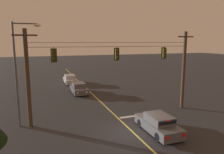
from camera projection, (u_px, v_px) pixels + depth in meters
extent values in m
plane|color=#28282B|center=(132.00, 131.00, 15.89)|extent=(180.00, 180.00, 0.00)
cube|color=#D1C64C|center=(98.00, 99.00, 24.76)|extent=(0.14, 60.00, 0.01)
cube|color=silver|center=(137.00, 116.00, 19.26)|extent=(3.40, 0.36, 0.01)
cylinder|color=#423021|center=(28.00, 79.00, 16.14)|extent=(0.32, 0.32, 7.71)
cube|color=#423021|center=(25.00, 35.00, 15.58)|extent=(1.80, 0.12, 0.12)
cylinder|color=slate|center=(25.00, 40.00, 15.64)|extent=(0.12, 0.12, 0.18)
cylinder|color=#423021|center=(184.00, 71.00, 20.94)|extent=(0.32, 0.32, 7.71)
cube|color=#423021|center=(186.00, 37.00, 20.38)|extent=(1.80, 0.12, 0.12)
cylinder|color=slate|center=(185.00, 40.00, 20.44)|extent=(0.12, 0.12, 0.18)
cylinder|color=black|center=(116.00, 47.00, 18.13)|extent=(14.54, 0.03, 0.03)
cylinder|color=black|center=(116.00, 42.00, 18.07)|extent=(14.54, 0.02, 0.02)
cylinder|color=black|center=(54.00, 48.00, 16.42)|extent=(0.04, 0.04, 0.18)
cube|color=#332D0A|center=(54.00, 56.00, 16.52)|extent=(0.32, 0.26, 0.96)
cube|color=#332D0A|center=(54.00, 55.00, 16.65)|extent=(0.48, 0.03, 1.12)
sphere|color=red|center=(54.00, 52.00, 16.32)|extent=(0.17, 0.17, 0.17)
cylinder|color=#332D0A|center=(54.00, 51.00, 16.27)|extent=(0.20, 0.10, 0.20)
sphere|color=#3D280A|center=(54.00, 56.00, 16.37)|extent=(0.17, 0.17, 0.17)
cylinder|color=#332D0A|center=(54.00, 55.00, 16.32)|extent=(0.20, 0.10, 0.20)
sphere|color=black|center=(54.00, 59.00, 16.42)|extent=(0.17, 0.17, 0.17)
cylinder|color=#332D0A|center=(54.00, 59.00, 16.37)|extent=(0.20, 0.10, 0.20)
cylinder|color=black|center=(117.00, 48.00, 18.19)|extent=(0.04, 0.04, 0.18)
cube|color=#332D0A|center=(117.00, 54.00, 18.28)|extent=(0.32, 0.26, 0.96)
cube|color=#332D0A|center=(117.00, 54.00, 18.42)|extent=(0.48, 0.03, 1.12)
sphere|color=red|center=(118.00, 51.00, 18.09)|extent=(0.17, 0.17, 0.17)
cylinder|color=#332D0A|center=(118.00, 50.00, 18.04)|extent=(0.20, 0.10, 0.20)
sphere|color=#3D280A|center=(118.00, 54.00, 18.13)|extent=(0.17, 0.17, 0.17)
cylinder|color=#332D0A|center=(118.00, 54.00, 18.09)|extent=(0.20, 0.10, 0.20)
sphere|color=black|center=(118.00, 58.00, 18.18)|extent=(0.17, 0.17, 0.17)
cylinder|color=#332D0A|center=(118.00, 57.00, 18.14)|extent=(0.20, 0.10, 0.20)
cylinder|color=black|center=(164.00, 47.00, 19.77)|extent=(0.04, 0.04, 0.18)
cube|color=#332D0A|center=(164.00, 53.00, 19.87)|extent=(0.32, 0.26, 0.96)
cube|color=#332D0A|center=(163.00, 53.00, 20.00)|extent=(0.48, 0.03, 1.12)
sphere|color=red|center=(165.00, 50.00, 19.67)|extent=(0.17, 0.17, 0.17)
cylinder|color=#332D0A|center=(166.00, 50.00, 19.63)|extent=(0.20, 0.10, 0.20)
sphere|color=#3D280A|center=(165.00, 53.00, 19.72)|extent=(0.17, 0.17, 0.17)
cylinder|color=#332D0A|center=(165.00, 53.00, 19.68)|extent=(0.20, 0.10, 0.20)
sphere|color=black|center=(165.00, 56.00, 19.77)|extent=(0.17, 0.17, 0.17)
cylinder|color=#332D0A|center=(165.00, 56.00, 19.72)|extent=(0.20, 0.10, 0.20)
cube|color=#4C4C51|center=(158.00, 126.00, 15.68)|extent=(1.80, 4.30, 0.68)
cube|color=#4C4C51|center=(159.00, 119.00, 15.46)|extent=(1.51, 2.15, 0.54)
cube|color=black|center=(153.00, 114.00, 16.33)|extent=(1.40, 0.21, 0.48)
cube|color=black|center=(167.00, 124.00, 14.48)|extent=(1.37, 0.18, 0.46)
cylinder|color=black|center=(140.00, 123.00, 16.68)|extent=(0.22, 0.64, 0.64)
cylinder|color=black|center=(157.00, 121.00, 17.21)|extent=(0.22, 0.64, 0.64)
cylinder|color=black|center=(158.00, 137.00, 14.21)|extent=(0.22, 0.64, 0.64)
cylinder|color=black|center=(178.00, 134.00, 14.73)|extent=(0.22, 0.64, 0.64)
cube|color=red|center=(167.00, 138.00, 13.43)|extent=(0.28, 0.03, 0.18)
cube|color=red|center=(184.00, 135.00, 13.86)|extent=(0.28, 0.03, 0.18)
cube|color=red|center=(168.00, 121.00, 14.34)|extent=(0.24, 0.04, 0.06)
cube|color=#4C4C51|center=(79.00, 89.00, 27.58)|extent=(1.80, 4.30, 0.68)
cube|color=#4C4C51|center=(79.00, 85.00, 27.59)|extent=(1.51, 2.15, 0.54)
cube|color=black|center=(80.00, 86.00, 26.72)|extent=(1.40, 0.21, 0.48)
cube|color=black|center=(77.00, 83.00, 28.57)|extent=(1.37, 0.18, 0.46)
cylinder|color=black|center=(87.00, 93.00, 26.63)|extent=(0.22, 0.64, 0.64)
cylinder|color=black|center=(75.00, 94.00, 26.11)|extent=(0.22, 0.64, 0.64)
cylinder|color=black|center=(83.00, 88.00, 29.11)|extent=(0.22, 0.64, 0.64)
cylinder|color=black|center=(71.00, 89.00, 28.58)|extent=(0.22, 0.64, 0.64)
sphere|color=white|center=(87.00, 92.00, 25.73)|extent=(0.20, 0.20, 0.20)
sphere|color=white|center=(78.00, 93.00, 25.37)|extent=(0.20, 0.20, 0.20)
cube|color=#A5A5AD|center=(70.00, 80.00, 34.06)|extent=(1.80, 4.30, 0.68)
cube|color=#A5A5AD|center=(70.00, 77.00, 34.07)|extent=(1.51, 2.15, 0.54)
cube|color=black|center=(71.00, 77.00, 33.20)|extent=(1.40, 0.21, 0.48)
cube|color=black|center=(69.00, 76.00, 35.05)|extent=(1.37, 0.18, 0.46)
cylinder|color=black|center=(77.00, 83.00, 33.11)|extent=(0.22, 0.64, 0.64)
cylinder|color=black|center=(66.00, 83.00, 32.59)|extent=(0.22, 0.64, 0.64)
cylinder|color=black|center=(74.00, 80.00, 35.59)|extent=(0.22, 0.64, 0.64)
cylinder|color=black|center=(64.00, 80.00, 35.06)|extent=(0.22, 0.64, 0.64)
sphere|color=white|center=(76.00, 82.00, 32.22)|extent=(0.20, 0.20, 0.20)
sphere|color=white|center=(69.00, 83.00, 31.85)|extent=(0.20, 0.20, 0.20)
cylinder|color=#4C4F54|center=(16.00, 76.00, 16.16)|extent=(0.16, 0.16, 8.20)
cylinder|color=#4C4F54|center=(25.00, 24.00, 15.79)|extent=(1.80, 0.10, 0.10)
ellipsoid|color=beige|center=(37.00, 25.00, 16.09)|extent=(0.56, 0.30, 0.22)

